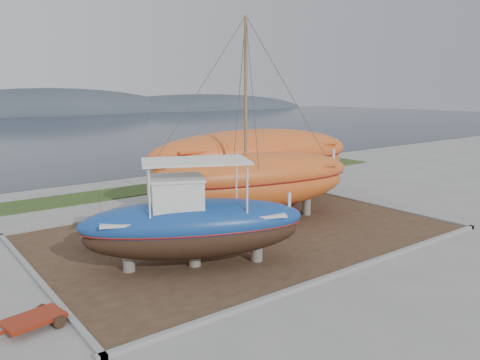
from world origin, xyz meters
TOP-DOWN VIEW (x-y plane):
  - ground at (0.00, 0.00)m, footprint 140.00×140.00m
  - dirt_patch at (0.00, 4.00)m, footprint 18.00×12.00m
  - curb_frame at (0.00, 4.00)m, footprint 18.60×12.60m
  - grass_strip at (0.00, 15.50)m, footprint 44.00×3.00m
  - blue_caique at (-4.05, 1.73)m, footprint 8.64×5.84m
  - white_dinghy at (-5.02, 5.84)m, footprint 4.13×2.02m
  - orange_sailboat at (1.53, 5.00)m, footprint 10.98×5.24m
  - orange_bare_hull at (3.92, 8.04)m, footprint 13.15×5.80m
  - red_trailer at (-10.05, 0.58)m, footprint 2.51×1.57m

SIDE VIEW (x-z plane):
  - ground at x=0.00m, z-range 0.00..0.00m
  - dirt_patch at x=0.00m, z-range 0.00..0.06m
  - grass_strip at x=0.00m, z-range 0.00..0.08m
  - curb_frame at x=0.00m, z-range 0.00..0.15m
  - red_trailer at x=-10.05m, z-range 0.00..0.33m
  - white_dinghy at x=-5.02m, z-range 0.06..1.25m
  - blue_caique at x=-4.05m, z-range 0.06..4.06m
  - orange_bare_hull at x=3.92m, z-range 0.06..4.22m
  - orange_sailboat at x=1.53m, z-range 0.06..9.87m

